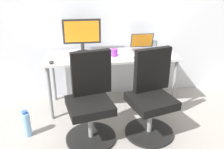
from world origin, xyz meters
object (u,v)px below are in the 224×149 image
object	(u,v)px
desktop_monitor	(82,34)
office_chair_left	(91,102)
coffee_mug	(114,53)
office_chair_right	(151,97)
open_laptop	(143,47)
water_bottle_on_floor	(27,124)

from	to	relation	value
desktop_monitor	office_chair_left	bearing A→B (deg)	-86.92
office_chair_left	coffee_mug	world-z (taller)	office_chair_left
office_chair_right	open_laptop	bearing A→B (deg)	82.22
desktop_monitor	open_laptop	size ratio (longest dim) A/B	1.55
water_bottle_on_floor	desktop_monitor	bearing A→B (deg)	46.66
office_chair_right	desktop_monitor	world-z (taller)	desktop_monitor
office_chair_right	coffee_mug	bearing A→B (deg)	118.18
open_laptop	coffee_mug	xyz separation A→B (m)	(-0.42, -0.18, -0.01)
office_chair_right	coffee_mug	world-z (taller)	office_chair_right
office_chair_left	water_bottle_on_floor	size ratio (longest dim) A/B	3.03
office_chair_left	open_laptop	xyz separation A→B (m)	(0.76, 0.76, 0.35)
coffee_mug	office_chair_right	bearing A→B (deg)	-61.82
office_chair_left	office_chair_right	world-z (taller)	same
office_chair_left	water_bottle_on_floor	bearing A→B (deg)	172.15
coffee_mug	water_bottle_on_floor	bearing A→B (deg)	-155.05
office_chair_left	open_laptop	size ratio (longest dim) A/B	3.03
water_bottle_on_floor	coffee_mug	distance (m)	1.31
water_bottle_on_floor	coffee_mug	xyz separation A→B (m)	(1.04, 0.49, 0.62)
water_bottle_on_floor	office_chair_left	bearing A→B (deg)	-7.85
desktop_monitor	water_bottle_on_floor	bearing A→B (deg)	-133.34
open_laptop	desktop_monitor	bearing A→B (deg)	177.65
desktop_monitor	open_laptop	world-z (taller)	desktop_monitor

